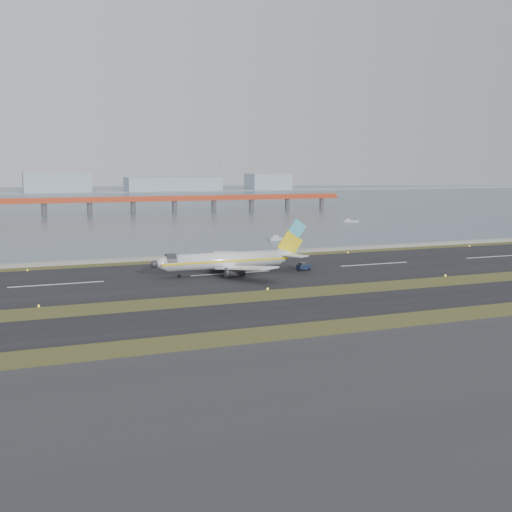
# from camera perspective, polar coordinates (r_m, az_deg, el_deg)

# --- Properties ---
(ground) EXTENTS (1000.00, 1000.00, 0.00)m
(ground) POSITION_cam_1_polar(r_m,az_deg,el_deg) (126.01, 2.37, -3.62)
(ground) COLOR #314217
(ground) RESTS_ON ground
(apron_strip) EXTENTS (1000.00, 50.00, 0.10)m
(apron_strip) POSITION_cam_1_polar(r_m,az_deg,el_deg) (80.72, 18.93, -10.52)
(apron_strip) COLOR #2B2B2E
(apron_strip) RESTS_ON ground
(taxiway_strip) EXTENTS (1000.00, 18.00, 0.10)m
(taxiway_strip) POSITION_cam_1_polar(r_m,az_deg,el_deg) (115.40, 4.83, -4.67)
(taxiway_strip) COLOR black
(taxiway_strip) RESTS_ON ground
(runway_strip) EXTENTS (1000.00, 45.00, 0.10)m
(runway_strip) POSITION_cam_1_polar(r_m,az_deg,el_deg) (153.39, -2.24, -1.57)
(runway_strip) COLOR black
(runway_strip) RESTS_ON ground
(seawall) EXTENTS (1000.00, 2.50, 1.00)m
(seawall) POSITION_cam_1_polar(r_m,az_deg,el_deg) (181.56, -5.43, -0.01)
(seawall) COLOR gray
(seawall) RESTS_ON ground
(bay_water) EXTENTS (1400.00, 800.00, 1.30)m
(bay_water) POSITION_cam_1_polar(r_m,az_deg,el_deg) (575.37, -16.89, 4.89)
(bay_water) COLOR #4E616F
(bay_water) RESTS_ON ground
(red_pier) EXTENTS (260.00, 5.00, 10.20)m
(red_pier) POSITION_cam_1_polar(r_m,az_deg,el_deg) (369.86, -10.88, 4.85)
(red_pier) COLOR #AD3A1D
(red_pier) RESTS_ON ground
(far_shoreline) EXTENTS (1400.00, 80.00, 60.50)m
(far_shoreline) POSITION_cam_1_polar(r_m,az_deg,el_deg) (735.65, -16.98, 5.90)
(far_shoreline) COLOR #9CACB8
(far_shoreline) RESTS_ON ground
(airliner) EXTENTS (38.52, 32.89, 12.80)m
(airliner) POSITION_cam_1_polar(r_m,az_deg,el_deg) (151.63, -2.28, -0.37)
(airliner) COLOR white
(airliner) RESTS_ON ground
(pushback_tug) EXTENTS (3.41, 2.28, 2.04)m
(pushback_tug) POSITION_cam_1_polar(r_m,az_deg,el_deg) (158.23, 4.23, -0.95)
(pushback_tug) COLOR #131E35
(pushback_tug) RESTS_ON ground
(workboat_near) EXTENTS (8.14, 2.84, 1.95)m
(workboat_near) POSITION_cam_1_polar(r_m,az_deg,el_deg) (225.66, 2.02, 1.55)
(workboat_near) COLOR #BCBCC1
(workboat_near) RESTS_ON ground
(workboat_far) EXTENTS (7.33, 4.75, 1.71)m
(workboat_far) POSITION_cam_1_polar(r_m,az_deg,el_deg) (306.98, 8.40, 3.09)
(workboat_far) COLOR #BCBCC1
(workboat_far) RESTS_ON ground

